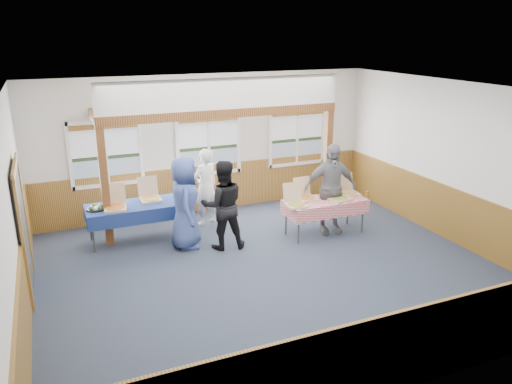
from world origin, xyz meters
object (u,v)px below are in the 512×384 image
(table_left, at_px, (135,207))
(woman_white, at_px, (205,187))
(man_blue, at_px, (185,203))
(person_grey, at_px, (330,189))
(woman_black, at_px, (223,205))
(table_right, at_px, (325,202))

(table_left, xyz_separation_m, woman_white, (1.58, 0.26, 0.16))
(man_blue, relative_size, person_grey, 0.95)
(table_left, distance_m, woman_black, 1.86)
(table_right, relative_size, woman_black, 1.04)
(table_left, distance_m, table_right, 3.91)
(man_blue, bearing_deg, woman_black, -104.27)
(table_right, bearing_deg, woman_black, -167.73)
(table_left, relative_size, person_grey, 1.09)
(woman_white, bearing_deg, person_grey, 127.39)
(table_left, height_order, woman_black, woman_black)
(man_blue, distance_m, person_grey, 3.04)
(woman_white, bearing_deg, table_right, 124.56)
(person_grey, bearing_deg, woman_white, 159.33)
(woman_black, height_order, man_blue, man_blue)
(woman_black, bearing_deg, table_left, -26.26)
(woman_white, distance_m, man_blue, 1.24)
(woman_black, bearing_deg, woman_white, -83.80)
(woman_white, bearing_deg, woman_black, 66.91)
(man_blue, bearing_deg, woman_white, -24.58)
(table_left, relative_size, table_right, 1.14)
(man_blue, bearing_deg, table_left, 60.23)
(woman_black, bearing_deg, person_grey, -173.83)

